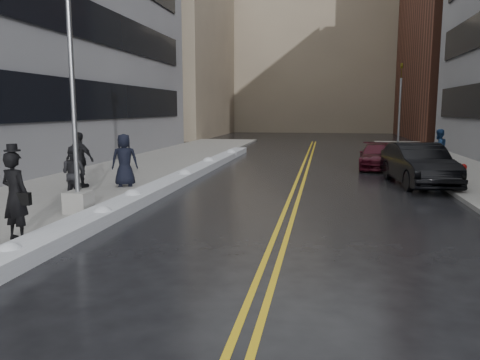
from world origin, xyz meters
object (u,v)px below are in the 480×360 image
at_px(pedestrian_c, 125,160).
at_px(car_maroon, 377,156).
at_px(traffic_signal, 400,104).
at_px(pedestrian_east, 438,148).
at_px(lamppost, 75,128).
at_px(pedestrian_b, 74,174).
at_px(pedestrian_fedora, 16,196).
at_px(fire_hydrant, 463,172).
at_px(pedestrian_d, 80,160).
at_px(car_black, 418,164).

distance_m(pedestrian_c, car_maroon, 13.22).
height_order(traffic_signal, pedestrian_east, traffic_signal).
xyz_separation_m(lamppost, pedestrian_b, (-0.99, 1.56, -1.51)).
distance_m(pedestrian_fedora, car_maroon, 18.45).
xyz_separation_m(lamppost, pedestrian_east, (12.37, 12.67, -1.42)).
height_order(fire_hydrant, car_maroon, car_maroon).
relative_size(traffic_signal, pedestrian_east, 3.12).
height_order(pedestrian_fedora, car_maroon, pedestrian_fedora).
distance_m(pedestrian_fedora, pedestrian_c, 7.40).
xyz_separation_m(fire_hydrant, pedestrian_c, (-12.92, -3.44, 0.60)).
bearing_deg(traffic_signal, pedestrian_d, -127.67).
relative_size(traffic_signal, pedestrian_fedora, 3.02).
xyz_separation_m(pedestrian_c, car_maroon, (10.11, 8.51, -0.51)).
bearing_deg(car_maroon, lamppost, -120.72).
xyz_separation_m(pedestrian_fedora, pedestrian_east, (12.27, 15.49, -0.03)).
bearing_deg(car_black, pedestrian_c, -171.67).
xyz_separation_m(pedestrian_b, pedestrian_c, (0.37, 2.99, 0.12)).
height_order(car_black, car_maroon, car_black).
xyz_separation_m(fire_hydrant, car_black, (-1.79, -0.32, 0.30)).
bearing_deg(lamppost, car_maroon, 54.01).
relative_size(lamppost, pedestrian_d, 3.69).
height_order(pedestrian_fedora, pedestrian_east, pedestrian_fedora).
xyz_separation_m(lamppost, pedestrian_fedora, (0.10, -2.81, -1.39)).
relative_size(pedestrian_d, car_maroon, 0.47).
xyz_separation_m(lamppost, car_black, (10.51, 7.68, -1.68)).
xyz_separation_m(traffic_signal, pedestrian_east, (0.57, -9.33, -2.29)).
height_order(pedestrian_fedora, pedestrian_c, pedestrian_c).
height_order(pedestrian_b, pedestrian_c, pedestrian_c).
bearing_deg(pedestrian_d, pedestrian_fedora, 120.17).
distance_m(fire_hydrant, pedestrian_east, 4.71).
xyz_separation_m(car_black, car_maroon, (-1.02, 5.39, -0.21)).
bearing_deg(car_black, pedestrian_d, -170.97).
height_order(pedestrian_b, pedestrian_d, pedestrian_d).
relative_size(pedestrian_fedora, pedestrian_east, 1.03).
xyz_separation_m(traffic_signal, pedestrian_c, (-12.42, -17.44, -2.26)).
xyz_separation_m(pedestrian_fedora, pedestrian_d, (-2.22, 6.78, 0.04)).
bearing_deg(pedestrian_east, pedestrian_fedora, 17.08).
height_order(traffic_signal, pedestrian_d, traffic_signal).
relative_size(pedestrian_c, car_maroon, 0.45).
xyz_separation_m(pedestrian_east, car_black, (-1.86, -5.00, -0.26)).
xyz_separation_m(pedestrian_fedora, pedestrian_c, (-0.72, 7.37, 0.00)).
bearing_deg(lamppost, pedestrian_b, 122.40).
height_order(lamppost, car_black, lamppost).
xyz_separation_m(pedestrian_b, car_black, (11.50, 6.11, -0.18)).
xyz_separation_m(pedestrian_fedora, car_maroon, (9.39, 15.88, -0.50)).
bearing_deg(lamppost, pedestrian_fedora, -87.96).
relative_size(traffic_signal, pedestrian_b, 3.42).
height_order(pedestrian_b, pedestrian_east, pedestrian_east).
bearing_deg(pedestrian_east, fire_hydrant, 54.64).
bearing_deg(pedestrian_b, pedestrian_c, -88.00).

